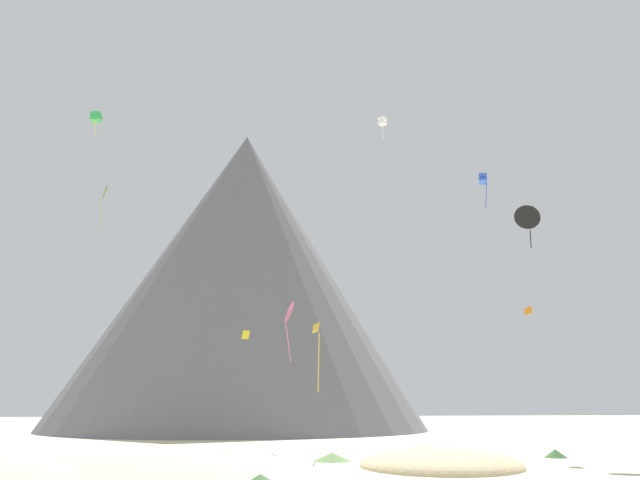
{
  "coord_description": "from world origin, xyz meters",
  "views": [
    {
      "loc": [
        -7.79,
        -24.29,
        3.62
      ],
      "look_at": [
        3.3,
        38.77,
        20.96
      ],
      "focal_mm": 34.41,
      "sensor_mm": 36.0,
      "label": 1
    }
  ],
  "objects_px": {
    "bush_far_right": "(556,453)",
    "kite_orange_low": "(528,311)",
    "kite_yellow_low": "(246,335)",
    "kite_gold_low": "(317,345)",
    "kite_blue_mid": "(483,179)",
    "kite_rainbow_low": "(288,313)",
    "bush_near_right": "(483,460)",
    "kite_white_high": "(382,121)",
    "bush_scatter_east": "(332,457)",
    "rock_massif": "(238,278)",
    "kite_lime_high": "(105,191)",
    "kite_black_mid": "(527,218)",
    "kite_green_high": "(96,117)"
  },
  "relations": [
    {
      "from": "kite_lime_high",
      "to": "kite_gold_low",
      "type": "distance_m",
      "value": 49.6
    },
    {
      "from": "kite_blue_mid",
      "to": "kite_black_mid",
      "type": "bearing_deg",
      "value": 107.41
    },
    {
      "from": "kite_yellow_low",
      "to": "kite_gold_low",
      "type": "bearing_deg",
      "value": -177.28
    },
    {
      "from": "bush_near_right",
      "to": "bush_scatter_east",
      "type": "distance_m",
      "value": 10.09
    },
    {
      "from": "bush_near_right",
      "to": "kite_black_mid",
      "type": "distance_m",
      "value": 22.73
    },
    {
      "from": "kite_yellow_low",
      "to": "rock_massif",
      "type": "bearing_deg",
      "value": -16.89
    },
    {
      "from": "rock_massif",
      "to": "kite_black_mid",
      "type": "relative_size",
      "value": 21.34
    },
    {
      "from": "bush_near_right",
      "to": "kite_orange_low",
      "type": "xyz_separation_m",
      "value": [
        16.71,
        23.41,
        13.0
      ]
    },
    {
      "from": "kite_white_high",
      "to": "kite_black_mid",
      "type": "height_order",
      "value": "kite_white_high"
    },
    {
      "from": "rock_massif",
      "to": "kite_black_mid",
      "type": "distance_m",
      "value": 58.08
    },
    {
      "from": "kite_blue_mid",
      "to": "kite_yellow_low",
      "type": "xyz_separation_m",
      "value": [
        -23.31,
        4.56,
        -15.69
      ]
    },
    {
      "from": "kite_blue_mid",
      "to": "kite_white_high",
      "type": "bearing_deg",
      "value": -37.87
    },
    {
      "from": "bush_scatter_east",
      "to": "kite_lime_high",
      "type": "distance_m",
      "value": 55.97
    },
    {
      "from": "kite_gold_low",
      "to": "kite_green_high",
      "type": "xyz_separation_m",
      "value": [
        -22.65,
        24.68,
        28.89
      ]
    },
    {
      "from": "rock_massif",
      "to": "kite_rainbow_low",
      "type": "relative_size",
      "value": 14.06
    },
    {
      "from": "kite_blue_mid",
      "to": "kite_gold_low",
      "type": "relative_size",
      "value": 0.7
    },
    {
      "from": "bush_far_right",
      "to": "kite_gold_low",
      "type": "xyz_separation_m",
      "value": [
        -16.98,
        2.76,
        7.75
      ]
    },
    {
      "from": "bush_far_right",
      "to": "kite_orange_low",
      "type": "relative_size",
      "value": 1.62
    },
    {
      "from": "bush_far_right",
      "to": "kite_gold_low",
      "type": "bearing_deg",
      "value": 170.78
    },
    {
      "from": "kite_green_high",
      "to": "bush_near_right",
      "type": "bearing_deg",
      "value": 49.47
    },
    {
      "from": "bush_near_right",
      "to": "kite_yellow_low",
      "type": "xyz_separation_m",
      "value": [
        -13.31,
        22.46,
        9.76
      ]
    },
    {
      "from": "bush_far_right",
      "to": "kite_orange_low",
      "type": "xyz_separation_m",
      "value": [
        8.42,
        17.35,
        13.13
      ]
    },
    {
      "from": "bush_near_right",
      "to": "kite_gold_low",
      "type": "bearing_deg",
      "value": 134.56
    },
    {
      "from": "kite_yellow_low",
      "to": "kite_rainbow_low",
      "type": "relative_size",
      "value": 0.16
    },
    {
      "from": "rock_massif",
      "to": "kite_green_high",
      "type": "distance_m",
      "value": 36.86
    },
    {
      "from": "rock_massif",
      "to": "kite_black_mid",
      "type": "bearing_deg",
      "value": -67.51
    },
    {
      "from": "kite_lime_high",
      "to": "kite_yellow_low",
      "type": "bearing_deg",
      "value": 29.8
    },
    {
      "from": "bush_far_right",
      "to": "kite_white_high",
      "type": "height_order",
      "value": "kite_white_high"
    },
    {
      "from": "kite_white_high",
      "to": "kite_gold_low",
      "type": "height_order",
      "value": "kite_white_high"
    },
    {
      "from": "kite_yellow_low",
      "to": "bush_scatter_east",
      "type": "bearing_deg",
      "value": -178.66
    },
    {
      "from": "rock_massif",
      "to": "kite_green_high",
      "type": "bearing_deg",
      "value": -122.72
    },
    {
      "from": "rock_massif",
      "to": "kite_green_high",
      "type": "relative_size",
      "value": 27.32
    },
    {
      "from": "kite_blue_mid",
      "to": "kite_orange_low",
      "type": "xyz_separation_m",
      "value": [
        6.71,
        5.5,
        -12.46
      ]
    },
    {
      "from": "bush_scatter_east",
      "to": "kite_yellow_low",
      "type": "xyz_separation_m",
      "value": [
        -5.16,
        16.51,
        9.9
      ]
    },
    {
      "from": "kite_orange_low",
      "to": "kite_white_high",
      "type": "height_order",
      "value": "kite_white_high"
    },
    {
      "from": "kite_blue_mid",
      "to": "kite_gold_low",
      "type": "height_order",
      "value": "kite_blue_mid"
    },
    {
      "from": "rock_massif",
      "to": "kite_rainbow_low",
      "type": "distance_m",
      "value": 43.3
    },
    {
      "from": "bush_near_right",
      "to": "kite_blue_mid",
      "type": "relative_size",
      "value": 0.31
    },
    {
      "from": "kite_orange_low",
      "to": "kite_white_high",
      "type": "xyz_separation_m",
      "value": [
        -13.74,
        6.15,
        23.96
      ]
    },
    {
      "from": "bush_far_right",
      "to": "kite_yellow_low",
      "type": "xyz_separation_m",
      "value": [
        -21.61,
        16.41,
        9.89
      ]
    },
    {
      "from": "kite_orange_low",
      "to": "kite_blue_mid",
      "type": "bearing_deg",
      "value": 145.71
    },
    {
      "from": "bush_near_right",
      "to": "kite_black_mid",
      "type": "relative_size",
      "value": 0.29
    },
    {
      "from": "kite_black_mid",
      "to": "kite_rainbow_low",
      "type": "bearing_deg",
      "value": -13.68
    },
    {
      "from": "kite_blue_mid",
      "to": "kite_white_high",
      "type": "relative_size",
      "value": 1.29
    },
    {
      "from": "kite_green_high",
      "to": "kite_orange_low",
      "type": "bearing_deg",
      "value": 84.53
    },
    {
      "from": "kite_white_high",
      "to": "kite_green_high",
      "type": "distance_m",
      "value": 34.53
    },
    {
      "from": "kite_yellow_low",
      "to": "kite_green_high",
      "type": "height_order",
      "value": "kite_green_high"
    },
    {
      "from": "bush_near_right",
      "to": "kite_lime_high",
      "type": "relative_size",
      "value": 0.17
    },
    {
      "from": "bush_scatter_east",
      "to": "kite_white_high",
      "type": "relative_size",
      "value": 0.94
    },
    {
      "from": "bush_near_right",
      "to": "bush_scatter_east",
      "type": "relative_size",
      "value": 0.43
    }
  ]
}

